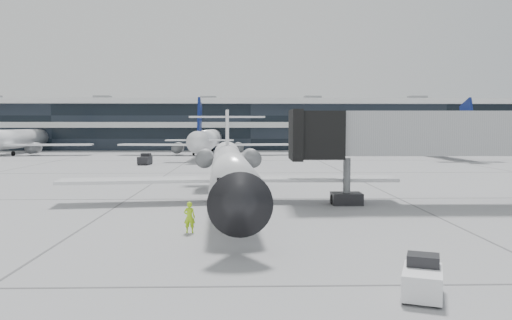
{
  "coord_description": "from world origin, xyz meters",
  "views": [
    {
      "loc": [
        -1.47,
        -36.43,
        5.42
      ],
      "look_at": [
        -0.49,
        3.93,
        2.6
      ],
      "focal_mm": 35.0,
      "sensor_mm": 36.0,
      "label": 1
    }
  ],
  "objects_px": {
    "ramp_worker": "(189,217)",
    "baggage_tug": "(422,279)",
    "jet_bridge": "(456,134)",
    "regional_jet": "(230,169)"
  },
  "relations": [
    {
      "from": "ramp_worker",
      "to": "regional_jet",
      "type": "bearing_deg",
      "value": -95.23
    },
    {
      "from": "regional_jet",
      "to": "ramp_worker",
      "type": "relative_size",
      "value": 18.65
    },
    {
      "from": "jet_bridge",
      "to": "ramp_worker",
      "type": "relative_size",
      "value": 12.88
    },
    {
      "from": "jet_bridge",
      "to": "baggage_tug",
      "type": "xyz_separation_m",
      "value": [
        -8.83,
        -18.35,
        -4.23
      ]
    },
    {
      "from": "ramp_worker",
      "to": "baggage_tug",
      "type": "bearing_deg",
      "value": 136.0
    },
    {
      "from": "baggage_tug",
      "to": "ramp_worker",
      "type": "bearing_deg",
      "value": 152.23
    },
    {
      "from": "regional_jet",
      "to": "jet_bridge",
      "type": "height_order",
      "value": "regional_jet"
    },
    {
      "from": "jet_bridge",
      "to": "ramp_worker",
      "type": "xyz_separation_m",
      "value": [
        -17.22,
        -8.75,
        -4.01
      ]
    },
    {
      "from": "regional_jet",
      "to": "ramp_worker",
      "type": "xyz_separation_m",
      "value": [
        -1.8,
        -10.1,
        -1.54
      ]
    },
    {
      "from": "ramp_worker",
      "to": "baggage_tug",
      "type": "distance_m",
      "value": 12.75
    }
  ]
}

